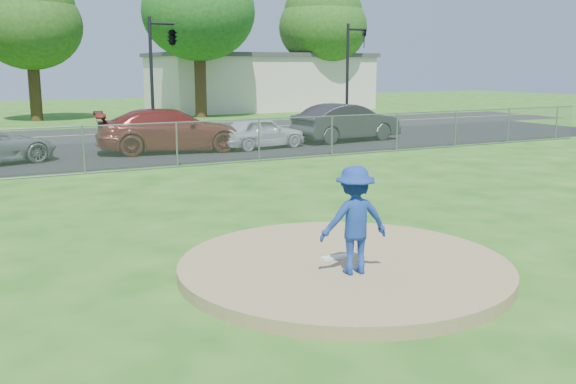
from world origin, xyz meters
The scene contains 15 objects.
ground centered at (0.00, 10.00, 0.00)m, with size 120.00×120.00×0.00m, color #205613.
pitchers_mound centered at (0.00, 0.00, 0.10)m, with size 5.40×5.40×0.20m, color #8F794E.
pitching_rubber centered at (0.00, 0.20, 0.22)m, with size 0.60×0.15×0.04m, color white.
chain_link_fence centered at (0.00, 12.00, 0.75)m, with size 40.00×0.06×1.50m, color gray.
parking_lot centered at (0.00, 16.50, 0.01)m, with size 50.00×8.00×0.01m, color black.
street centered at (0.00, 24.00, 0.00)m, with size 60.00×7.00×0.01m, color black.
commercial_building centered at (16.00, 38.00, 2.16)m, with size 16.40×9.40×4.30m.
tree_center centered at (-1.00, 34.00, 6.47)m, with size 6.16×6.16×9.84m.
tree_far_right centered at (20.00, 35.00, 7.06)m, with size 6.72×6.72×10.74m.
traffic_signal_center centered at (3.97, 22.00, 4.61)m, with size 1.42×2.48×5.60m.
traffic_signal_right centered at (14.24, 22.00, 3.36)m, with size 1.28×0.20×5.60m.
pitcher centered at (-0.19, -0.56, 1.03)m, with size 1.07×0.62×1.66m, color navy.
parked_car_darkred centered at (2.04, 15.94, 0.85)m, with size 2.36×5.80×1.68m, color maroon.
parked_car_pearl centered at (5.61, 15.35, 0.65)m, with size 1.52×3.78×1.29m, color silver.
parked_car_charcoal centered at (10.14, 15.92, 0.84)m, with size 1.76×5.04×1.66m, color #262629.
Camera 1 is at (-5.41, -8.50, 3.32)m, focal length 40.00 mm.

